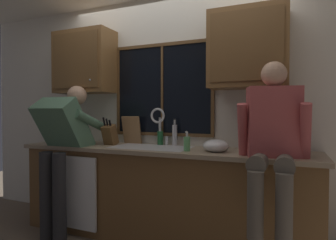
% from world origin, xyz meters
% --- Properties ---
extents(back_wall, '(5.34, 0.12, 2.55)m').
position_xyz_m(back_wall, '(0.00, 0.06, 1.27)').
color(back_wall, silver).
rests_on(back_wall, floor).
extents(window_glass, '(1.10, 0.02, 0.95)m').
position_xyz_m(window_glass, '(-0.09, -0.01, 1.52)').
color(window_glass, black).
extents(window_frame_top, '(1.17, 0.02, 0.04)m').
position_xyz_m(window_frame_top, '(-0.09, -0.02, 2.02)').
color(window_frame_top, brown).
extents(window_frame_bottom, '(1.17, 0.02, 0.04)m').
position_xyz_m(window_frame_bottom, '(-0.09, -0.02, 1.03)').
color(window_frame_bottom, brown).
extents(window_frame_left, '(0.03, 0.02, 0.95)m').
position_xyz_m(window_frame_left, '(-0.66, -0.02, 1.52)').
color(window_frame_left, brown).
extents(window_frame_right, '(0.04, 0.02, 0.95)m').
position_xyz_m(window_frame_right, '(0.48, -0.02, 1.52)').
color(window_frame_right, brown).
extents(window_mullion_center, '(0.02, 0.02, 0.95)m').
position_xyz_m(window_mullion_center, '(-0.09, -0.02, 1.52)').
color(window_mullion_center, brown).
extents(lower_cabinet_run, '(2.94, 0.58, 0.88)m').
position_xyz_m(lower_cabinet_run, '(0.00, -0.29, 0.44)').
color(lower_cabinet_run, brown).
rests_on(lower_cabinet_run, floor).
extents(countertop, '(3.00, 0.62, 0.04)m').
position_xyz_m(countertop, '(0.00, -0.31, 0.90)').
color(countertop, gray).
rests_on(countertop, lower_cabinet_run).
extents(dishwasher_front, '(0.60, 0.02, 0.74)m').
position_xyz_m(dishwasher_front, '(-0.84, -0.61, 0.46)').
color(dishwasher_front, white).
extents(upper_cabinet_left, '(0.71, 0.36, 0.72)m').
position_xyz_m(upper_cabinet_left, '(-1.02, -0.17, 1.86)').
color(upper_cabinet_left, brown).
extents(upper_cabinet_right, '(0.71, 0.36, 0.72)m').
position_xyz_m(upper_cabinet_right, '(0.84, -0.17, 1.86)').
color(upper_cabinet_right, brown).
extents(sink, '(0.80, 0.46, 0.21)m').
position_xyz_m(sink, '(-0.09, -0.30, 0.82)').
color(sink, '#B7B7BC').
rests_on(sink, lower_cabinet_run).
extents(faucet, '(0.18, 0.09, 0.40)m').
position_xyz_m(faucet, '(-0.08, -0.12, 1.17)').
color(faucet, silver).
rests_on(faucet, countertop).
extents(person_standing, '(0.53, 0.69, 1.57)m').
position_xyz_m(person_standing, '(-0.95, -0.62, 0.96)').
color(person_standing, '#262628').
rests_on(person_standing, floor).
extents(person_sitting_on_counter, '(0.54, 0.64, 1.26)m').
position_xyz_m(person_sitting_on_counter, '(1.08, -0.57, 1.10)').
color(person_sitting_on_counter, '#595147').
rests_on(person_sitting_on_counter, countertop).
extents(knife_block, '(0.12, 0.18, 0.32)m').
position_xyz_m(knife_block, '(-0.60, -0.28, 1.03)').
color(knife_block, brown).
rests_on(knife_block, countertop).
extents(cutting_board, '(0.22, 0.08, 0.31)m').
position_xyz_m(cutting_board, '(-0.44, -0.08, 1.07)').
color(cutting_board, '#997047').
rests_on(cutting_board, countertop).
extents(mixing_bowl, '(0.23, 0.23, 0.12)m').
position_xyz_m(mixing_bowl, '(0.59, -0.36, 0.97)').
color(mixing_bowl, silver).
rests_on(mixing_bowl, countertop).
extents(soap_dispenser, '(0.06, 0.07, 0.19)m').
position_xyz_m(soap_dispenser, '(0.34, -0.43, 0.99)').
color(soap_dispenser, '#59A566').
rests_on(soap_dispenser, countertop).
extents(bottle_green_glass, '(0.06, 0.06, 0.20)m').
position_xyz_m(bottle_green_glass, '(-0.09, -0.07, 1.00)').
color(bottle_green_glass, '#1E592D').
rests_on(bottle_green_glass, countertop).
extents(bottle_tall_clear, '(0.05, 0.05, 0.29)m').
position_xyz_m(bottle_tall_clear, '(0.08, -0.07, 1.04)').
color(bottle_tall_clear, '#B7B7BC').
rests_on(bottle_tall_clear, countertop).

